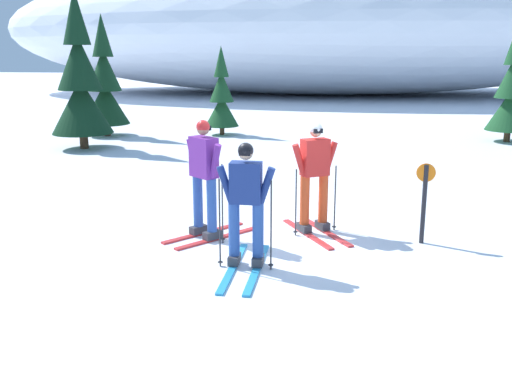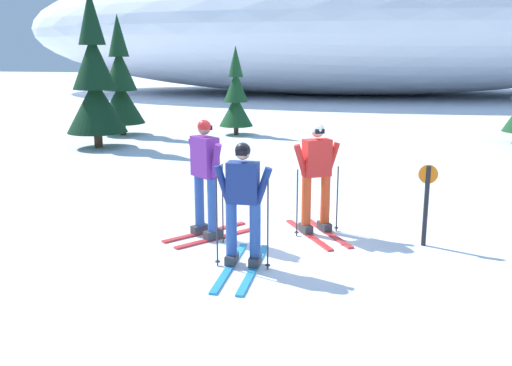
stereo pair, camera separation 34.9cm
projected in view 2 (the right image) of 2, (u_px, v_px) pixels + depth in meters
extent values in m
plane|color=white|center=(282.00, 245.00, 8.57)|extent=(120.00, 120.00, 0.00)
cube|color=red|center=(205.00, 232.00, 9.10)|extent=(1.08, 1.25, 0.03)
cube|color=red|center=(218.00, 238.00, 8.83)|extent=(1.08, 1.25, 0.03)
cube|color=#38383D|center=(200.00, 229.00, 9.02)|extent=(0.29, 0.30, 0.12)
cube|color=#38383D|center=(213.00, 234.00, 8.75)|extent=(0.29, 0.30, 0.12)
cylinder|color=#2D519E|center=(199.00, 200.00, 8.91)|extent=(0.15, 0.15, 0.83)
cylinder|color=#2D519E|center=(212.00, 205.00, 8.64)|extent=(0.15, 0.15, 0.83)
cube|color=#6B2889|center=(205.00, 157.00, 8.61)|extent=(0.50, 0.47, 0.61)
cylinder|color=#6B2889|center=(195.00, 157.00, 8.83)|extent=(0.27, 0.25, 0.58)
cylinder|color=#6B2889|center=(215.00, 162.00, 8.42)|extent=(0.27, 0.25, 0.58)
sphere|color=#A37556|center=(204.00, 129.00, 8.52)|extent=(0.19, 0.19, 0.19)
sphere|color=red|center=(204.00, 127.00, 8.51)|extent=(0.21, 0.21, 0.21)
cube|color=black|center=(209.00, 127.00, 8.56)|extent=(0.14, 0.12, 0.07)
cylinder|color=#2D2D33|center=(196.00, 194.00, 9.08)|extent=(0.02, 0.02, 1.22)
cylinder|color=#2D2D33|center=(197.00, 227.00, 9.21)|extent=(0.07, 0.07, 0.01)
cylinder|color=#2D2D33|center=(223.00, 204.00, 8.53)|extent=(0.02, 0.02, 1.22)
cylinder|color=#2D2D33|center=(223.00, 238.00, 8.66)|extent=(0.07, 0.07, 0.01)
cube|color=#2893CC|center=(254.00, 268.00, 7.60)|extent=(0.10, 1.79, 0.03)
cube|color=#2893CC|center=(230.00, 267.00, 7.66)|extent=(0.10, 1.79, 0.03)
cube|color=#38383D|center=(255.00, 260.00, 7.67)|extent=(0.14, 0.28, 0.12)
cube|color=#38383D|center=(232.00, 259.00, 7.73)|extent=(0.14, 0.28, 0.12)
cylinder|color=#2D519E|center=(255.00, 230.00, 7.57)|extent=(0.15, 0.15, 0.74)
cylinder|color=#2D519E|center=(231.00, 229.00, 7.63)|extent=(0.15, 0.15, 0.74)
cube|color=navy|center=(243.00, 183.00, 7.46)|extent=(0.41, 0.24, 0.55)
cylinder|color=navy|center=(262.00, 188.00, 7.42)|extent=(0.27, 0.10, 0.58)
cylinder|color=navy|center=(224.00, 187.00, 7.52)|extent=(0.27, 0.10, 0.58)
sphere|color=tan|center=(243.00, 153.00, 7.36)|extent=(0.19, 0.19, 0.19)
sphere|color=black|center=(243.00, 150.00, 7.36)|extent=(0.21, 0.21, 0.21)
cube|color=black|center=(241.00, 153.00, 7.29)|extent=(0.15, 0.04, 0.07)
cylinder|color=#2D2D33|center=(268.00, 226.00, 7.46)|extent=(0.02, 0.02, 1.22)
cylinder|color=#2D2D33|center=(268.00, 265.00, 7.59)|extent=(0.07, 0.07, 0.01)
cylinder|color=#2D2D33|center=(217.00, 223.00, 7.59)|extent=(0.02, 0.02, 1.22)
cylinder|color=#2D2D33|center=(218.00, 261.00, 7.72)|extent=(0.07, 0.07, 0.01)
cube|color=red|center=(327.00, 232.00, 9.09)|extent=(0.89, 1.41, 0.03)
cube|color=red|center=(308.00, 234.00, 8.98)|extent=(0.89, 1.41, 0.03)
cube|color=#38383D|center=(324.00, 226.00, 9.17)|extent=(0.26, 0.31, 0.12)
cube|color=#38383D|center=(306.00, 228.00, 9.06)|extent=(0.26, 0.31, 0.12)
cylinder|color=#DB471E|center=(325.00, 199.00, 9.06)|extent=(0.15, 0.15, 0.78)
cylinder|color=#DB471E|center=(306.00, 201.00, 8.95)|extent=(0.15, 0.15, 0.78)
cube|color=red|center=(317.00, 158.00, 8.85)|extent=(0.48, 0.42, 0.58)
cylinder|color=red|center=(332.00, 160.00, 8.95)|extent=(0.29, 0.23, 0.58)
cylinder|color=red|center=(302.00, 162.00, 8.78)|extent=(0.29, 0.23, 0.58)
sphere|color=tan|center=(318.00, 131.00, 8.76)|extent=(0.19, 0.19, 0.19)
sphere|color=white|center=(318.00, 129.00, 8.75)|extent=(0.21, 0.21, 0.21)
cube|color=black|center=(320.00, 131.00, 8.68)|extent=(0.15, 0.11, 0.07)
cylinder|color=#2D2D33|center=(337.00, 199.00, 9.07)|extent=(0.02, 0.02, 1.07)
cylinder|color=#2D2D33|center=(336.00, 228.00, 9.18)|extent=(0.07, 0.07, 0.01)
cylinder|color=#2D2D33|center=(297.00, 203.00, 8.84)|extent=(0.02, 0.02, 1.07)
cylinder|color=#2D2D33|center=(297.00, 232.00, 8.95)|extent=(0.07, 0.07, 0.01)
cylinder|color=#47301E|center=(123.00, 127.00, 19.47)|extent=(0.22, 0.22, 0.54)
cone|color=#14381E|center=(121.00, 103.00, 19.28)|extent=(1.55, 1.55, 1.39)
cone|color=#14381E|center=(120.00, 69.00, 19.02)|extent=(1.12, 1.12, 1.39)
cone|color=#14381E|center=(118.00, 35.00, 18.76)|extent=(0.68, 0.68, 1.39)
cylinder|color=#47301E|center=(98.00, 137.00, 16.98)|extent=(0.25, 0.25, 0.62)
cone|color=black|center=(96.00, 105.00, 16.77)|extent=(1.77, 1.77, 1.58)
cone|color=black|center=(93.00, 62.00, 16.47)|extent=(1.27, 1.27, 1.58)
cone|color=black|center=(90.00, 16.00, 16.18)|extent=(0.78, 0.78, 1.58)
cylinder|color=#47301E|center=(236.00, 129.00, 19.55)|extent=(0.16, 0.16, 0.41)
cone|color=#194723|center=(236.00, 111.00, 19.40)|extent=(1.16, 1.16, 1.04)
cone|color=#194723|center=(236.00, 86.00, 19.21)|extent=(0.83, 0.83, 1.04)
cone|color=#194723|center=(236.00, 61.00, 19.02)|extent=(0.51, 0.51, 1.04)
ellipsoid|color=white|center=(343.00, 28.00, 36.42)|extent=(42.23, 19.72, 8.38)
cylinder|color=black|center=(426.00, 206.00, 8.40)|extent=(0.07, 0.07, 1.21)
cylinder|color=orange|center=(428.00, 174.00, 8.28)|extent=(0.28, 0.02, 0.28)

